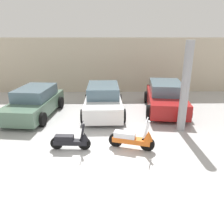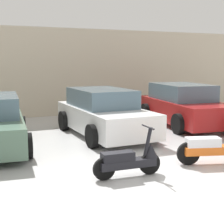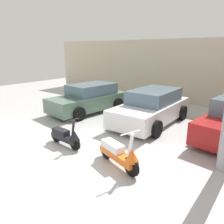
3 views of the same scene
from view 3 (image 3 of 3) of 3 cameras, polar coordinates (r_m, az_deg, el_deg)
name	(u,v)px [view 3 (image 3 of 3)]	position (r m, az deg, el deg)	size (l,w,h in m)	color
ground_plane	(63,160)	(6.28, -12.74, -12.07)	(28.00, 28.00, 0.00)	#B2B2B2
wall_back	(183,72)	(12.74, 18.16, 9.98)	(19.60, 0.12, 3.49)	beige
scooter_front_left	(66,136)	(6.92, -11.91, -6.19)	(1.37, 0.49, 0.95)	black
scooter_front_right	(120,153)	(5.60, 1.98, -10.78)	(1.53, 0.75, 1.10)	black
car_rear_left	(89,98)	(10.63, -5.98, 3.55)	(2.21, 4.05, 1.32)	#51705B
car_rear_center	(152,107)	(8.99, 10.34, 1.19)	(2.00, 4.04, 1.36)	white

